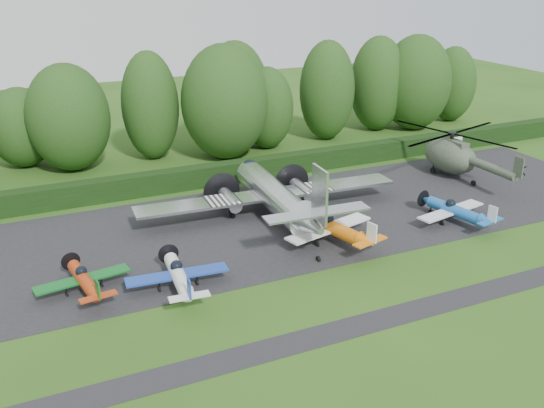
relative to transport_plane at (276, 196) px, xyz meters
name	(u,v)px	position (x,y,z in m)	size (l,w,h in m)	color
ground	(316,280)	(-1.90, -10.78, -2.06)	(160.00, 160.00, 0.00)	#234914
apron	(259,226)	(-1.90, -0.78, -2.06)	(70.00, 18.00, 0.01)	black
taxiway_verge	(364,324)	(-1.90, -16.78, -2.06)	(70.00, 2.00, 0.00)	black
hedgerow	(214,184)	(-1.90, 10.22, -2.06)	(90.00, 1.60, 2.00)	black
transport_plane	(276,196)	(0.00, 0.00, 0.00)	(23.03, 17.66, 7.38)	silver
light_plane_red	(84,280)	(-16.52, -6.08, -1.07)	(6.21, 6.53, 2.39)	#A8320F
light_plane_white	(178,276)	(-10.82, -8.25, -0.97)	(6.81, 7.16, 2.62)	silver
light_plane_orange	(334,228)	(2.08, -6.14, -0.81)	(7.82, 8.22, 3.00)	orange
light_plane_blue	(456,211)	(13.16, -6.99, -0.95)	(6.93, 7.28, 2.66)	#1B5BA6
helicopter	(451,153)	(20.71, 2.92, 0.32)	(13.77, 16.13, 4.44)	#333C2E
sign_board	(451,143)	(25.75, 8.68, -0.82)	(3.26, 0.12, 1.84)	#3F3326
tree_0	(416,83)	(28.50, 19.54, 3.91)	(8.80, 8.80, 11.95)	black
tree_1	(378,84)	(23.91, 21.18, 3.84)	(7.00, 7.00, 11.82)	black
tree_4	(327,91)	(15.95, 20.03, 3.84)	(6.57, 6.57, 11.83)	black
tree_5	(150,106)	(-5.15, 20.92, 3.77)	(6.10, 6.10, 11.69)	black
tree_6	(68,118)	(-13.67, 20.54, 3.43)	(8.35, 8.35, 10.99)	black
tree_7	(452,84)	(35.73, 21.09, 2.89)	(6.18, 6.18, 9.92)	black
tree_8	(22,127)	(-18.09, 23.88, 2.11)	(6.84, 6.84, 8.36)	black
tree_10	(225,102)	(2.21, 17.90, 4.13)	(9.35, 9.35, 12.39)	black
tree_11	(267,108)	(7.83, 19.50, 2.62)	(6.16, 6.16, 9.38)	black
tree_12	(218,111)	(2.07, 19.75, 2.79)	(5.74, 5.74, 9.72)	black
tree_13	(235,94)	(5.00, 21.90, 3.98)	(7.72, 7.72, 12.10)	black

